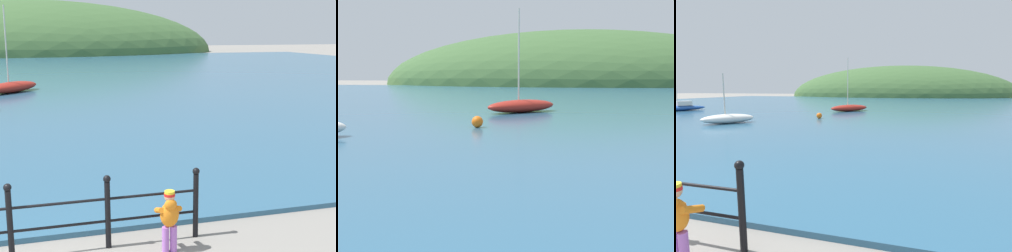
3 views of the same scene
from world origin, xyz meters
The scene contains 5 objects.
water centered at (0.00, 32.00, 0.05)m, with size 80.00×60.00×0.10m, color #2D5B7A.
far_hillside centered at (0.00, 71.83, 0.00)m, with size 59.60×32.78×16.27m.
iron_railing centered at (0.27, 1.50, 0.64)m, with size 6.01×0.12×1.21m.
child_in_coat centered at (2.64, 1.09, 0.60)m, with size 0.38×0.37×1.00m.
boat_green_fishing centered at (-0.48, 21.34, 0.41)m, with size 3.35×3.50×4.65m.
Camera 1 is at (0.74, -5.46, 3.41)m, focal length 50.00 mm.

